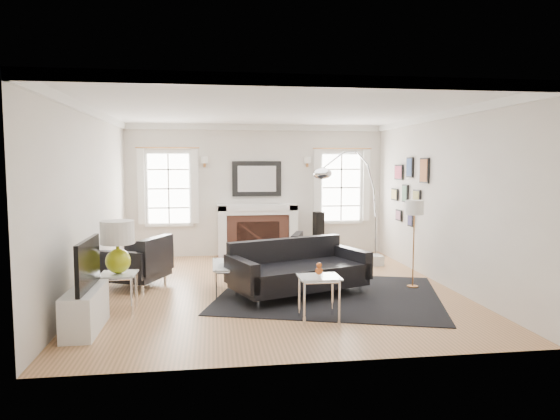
{
  "coord_description": "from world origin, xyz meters",
  "views": [
    {
      "loc": [
        -0.96,
        -7.68,
        1.96
      ],
      "look_at": [
        0.14,
        0.3,
        1.22
      ],
      "focal_mm": 32.0,
      "sensor_mm": 36.0,
      "label": 1
    }
  ],
  "objects": [
    {
      "name": "back_wall",
      "position": [
        0.0,
        3.0,
        1.4
      ],
      "size": [
        5.5,
        0.04,
        2.8
      ],
      "primitive_type": "cube",
      "color": "silver",
      "rests_on": "floor"
    },
    {
      "name": "window_left",
      "position": [
        -1.85,
        2.95,
        1.46
      ],
      "size": [
        1.24,
        0.15,
        1.62
      ],
      "color": "white",
      "rests_on": "back_wall"
    },
    {
      "name": "orange_vase",
      "position": [
        0.36,
        -1.69,
        0.65
      ],
      "size": [
        0.1,
        0.1,
        0.16
      ],
      "color": "#C15118",
      "rests_on": "nesting_table"
    },
    {
      "name": "crown_molding",
      "position": [
        0.0,
        0.0,
        2.74
      ],
      "size": [
        5.5,
        6.0,
        0.12
      ],
      "primitive_type": "cube",
      "color": "white",
      "rests_on": "back_wall"
    },
    {
      "name": "right_wall",
      "position": [
        2.75,
        0.0,
        1.4
      ],
      "size": [
        0.04,
        6.0,
        2.8
      ],
      "primitive_type": "cube",
      "color": "silver",
      "rests_on": "floor"
    },
    {
      "name": "gourd_lamp",
      "position": [
        -2.2,
        -0.93,
        0.92
      ],
      "size": [
        0.44,
        0.44,
        0.7
      ],
      "color": "#ACB817",
      "rests_on": "side_table_left"
    },
    {
      "name": "sofa",
      "position": [
        0.3,
        -0.39,
        0.36
      ],
      "size": [
        2.24,
        1.59,
        0.67
      ],
      "color": "black",
      "rests_on": "floor"
    },
    {
      "name": "armchair_right",
      "position": [
        0.86,
        1.26,
        0.31
      ],
      "size": [
        0.96,
        1.02,
        0.56
      ],
      "color": "black",
      "rests_on": "floor"
    },
    {
      "name": "armchair_left",
      "position": [
        -2.14,
        0.41,
        0.37
      ],
      "size": [
        1.2,
        1.26,
        0.67
      ],
      "color": "black",
      "rests_on": "floor"
    },
    {
      "name": "stick_floor_lamp",
      "position": [
        2.2,
        -0.24,
        1.21
      ],
      "size": [
        0.28,
        0.28,
        1.4
      ],
      "color": "#BE7C42",
      "rests_on": "floor"
    },
    {
      "name": "fireplace",
      "position": [
        0.0,
        2.79,
        0.54
      ],
      "size": [
        1.7,
        0.69,
        1.11
      ],
      "color": "white",
      "rests_on": "floor"
    },
    {
      "name": "coffee_table",
      "position": [
        -0.46,
        -0.13,
        0.41
      ],
      "size": [
        1.0,
        1.0,
        0.44
      ],
      "color": "silver",
      "rests_on": "floor"
    },
    {
      "name": "front_wall",
      "position": [
        0.0,
        -3.0,
        1.4
      ],
      "size": [
        5.5,
        0.04,
        2.8
      ],
      "primitive_type": "cube",
      "color": "silver",
      "rests_on": "floor"
    },
    {
      "name": "floor",
      "position": [
        0.0,
        0.0,
        0.0
      ],
      "size": [
        6.0,
        6.0,
        0.0
      ],
      "primitive_type": "plane",
      "color": "#976A3F",
      "rests_on": "ground"
    },
    {
      "name": "mantel_mirror",
      "position": [
        0.0,
        2.95,
        1.65
      ],
      "size": [
        1.05,
        0.07,
        0.75
      ],
      "color": "black",
      "rests_on": "back_wall"
    },
    {
      "name": "nesting_table",
      "position": [
        0.36,
        -1.69,
        0.45
      ],
      "size": [
        0.51,
        0.43,
        0.57
      ],
      "color": "silver",
      "rests_on": "floor"
    },
    {
      "name": "gallery_wall",
      "position": [
        2.72,
        1.3,
        1.53
      ],
      "size": [
        0.04,
        1.73,
        1.29
      ],
      "color": "black",
      "rests_on": "right_wall"
    },
    {
      "name": "ceiling",
      "position": [
        0.0,
        0.0,
        2.8
      ],
      "size": [
        5.5,
        6.0,
        0.02
      ],
      "primitive_type": "cube",
      "color": "white",
      "rests_on": "back_wall"
    },
    {
      "name": "arc_floor_lamp",
      "position": [
        1.53,
        1.03,
        1.23
      ],
      "size": [
        1.61,
        1.49,
        2.28
      ],
      "color": "white",
      "rests_on": "floor"
    },
    {
      "name": "left_wall",
      "position": [
        -2.75,
        0.0,
        1.4
      ],
      "size": [
        0.04,
        6.0,
        2.8
      ],
      "primitive_type": "cube",
      "color": "silver",
      "rests_on": "floor"
    },
    {
      "name": "side_table_left",
      "position": [
        -2.2,
        -0.93,
        0.41
      ],
      "size": [
        0.47,
        0.47,
        0.51
      ],
      "color": "silver",
      "rests_on": "floor"
    },
    {
      "name": "window_right",
      "position": [
        1.85,
        2.95,
        1.46
      ],
      "size": [
        1.24,
        0.15,
        1.62
      ],
      "color": "white",
      "rests_on": "back_wall"
    },
    {
      "name": "area_rug",
      "position": [
        0.77,
        -0.49,
        0.01
      ],
      "size": [
        3.85,
        3.49,
        0.01
      ],
      "primitive_type": "cube",
      "rotation": [
        0.0,
        0.0,
        -0.3
      ],
      "color": "black",
      "rests_on": "floor"
    },
    {
      "name": "speaker_tower",
      "position": [
        1.29,
        2.65,
        0.47
      ],
      "size": [
        0.23,
        0.23,
        0.95
      ],
      "primitive_type": "cube",
      "rotation": [
        0.0,
        0.0,
        0.24
      ],
      "color": "black",
      "rests_on": "floor"
    },
    {
      "name": "tv_unit",
      "position": [
        -2.44,
        -1.7,
        0.33
      ],
      "size": [
        0.35,
        1.0,
        1.09
      ],
      "color": "white",
      "rests_on": "floor"
    }
  ]
}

